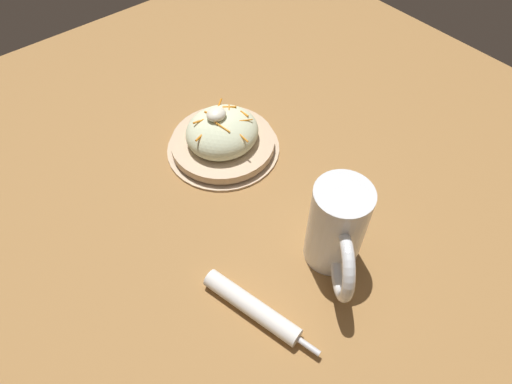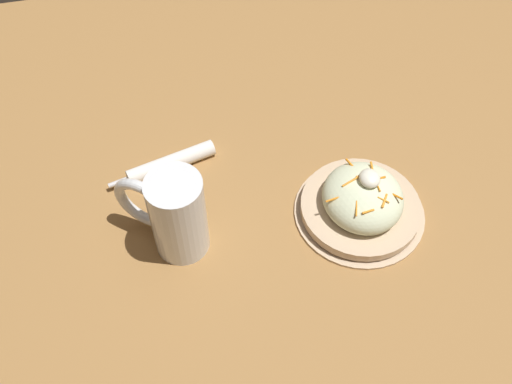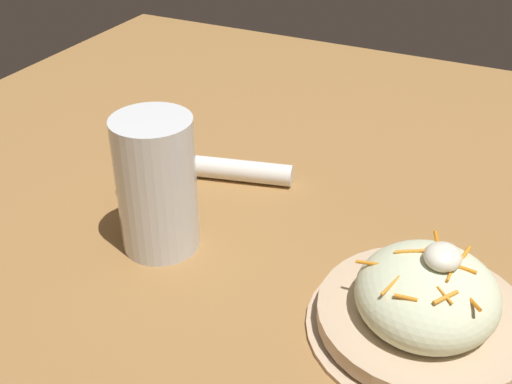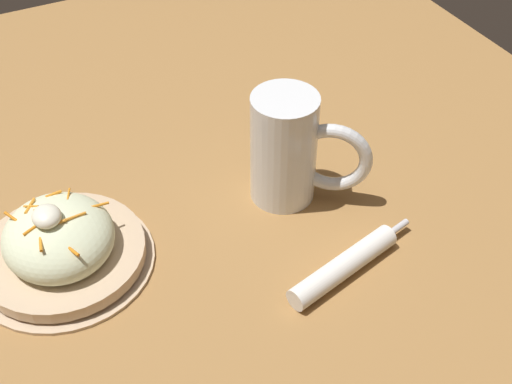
% 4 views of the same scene
% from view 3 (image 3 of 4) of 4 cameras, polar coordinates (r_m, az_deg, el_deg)
% --- Properties ---
extents(ground_plane, '(1.43, 1.43, 0.00)m').
position_cam_3_polar(ground_plane, '(0.69, 5.36, -7.54)').
color(ground_plane, '#9E703D').
extents(salad_plate, '(0.22, 0.22, 0.10)m').
position_cam_3_polar(salad_plate, '(0.63, 14.86, -9.78)').
color(salad_plate, '#D1B28E').
rests_on(salad_plate, ground_plane).
extents(beer_mug, '(0.12, 0.14, 0.16)m').
position_cam_3_polar(beer_mug, '(0.71, -8.97, 0.39)').
color(beer_mug, white).
rests_on(beer_mug, ground_plane).
extents(napkin_roll, '(0.07, 0.20, 0.03)m').
position_cam_3_polar(napkin_roll, '(0.85, -2.32, 2.03)').
color(napkin_roll, white).
rests_on(napkin_roll, ground_plane).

